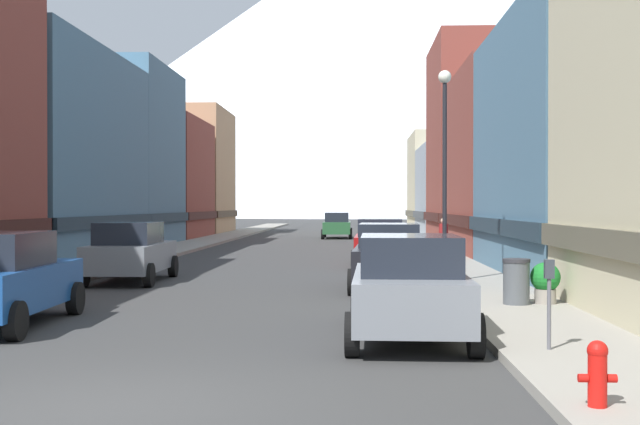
% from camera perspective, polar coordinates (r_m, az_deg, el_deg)
% --- Properties ---
extents(ground_plane, '(400.00, 400.00, 0.00)m').
position_cam_1_polar(ground_plane, '(9.63, -15.46, -13.21)').
color(ground_plane, '#373737').
extents(sidewalk_left, '(2.50, 100.00, 0.15)m').
position_cam_1_polar(sidewalk_left, '(44.89, -9.22, -2.31)').
color(sidewalk_left, gray).
rests_on(sidewalk_left, ground).
extents(sidewalk_right, '(2.50, 100.00, 0.15)m').
position_cam_1_polar(sidewalk_right, '(44.08, 6.91, -2.36)').
color(sidewalk_right, gray).
rests_on(sidewalk_right, ground).
extents(storefront_left_2, '(9.69, 12.81, 8.90)m').
position_cam_1_polar(storefront_left_2, '(36.93, -21.62, 3.60)').
color(storefront_left_2, slate).
rests_on(storefront_left_2, ground).
extents(storefront_left_3, '(6.58, 8.78, 9.99)m').
position_cam_1_polar(storefront_left_3, '(46.56, -14.39, 3.63)').
color(storefront_left_3, slate).
rests_on(storefront_left_3, ground).
extents(storefront_left_4, '(8.38, 9.88, 8.09)m').
position_cam_1_polar(storefront_left_4, '(56.04, -12.39, 2.16)').
color(storefront_left_4, brown).
rests_on(storefront_left_4, ground).
extents(storefront_left_5, '(6.80, 9.70, 9.96)m').
position_cam_1_polar(storefront_left_5, '(65.94, -9.41, 2.71)').
color(storefront_left_5, tan).
rests_on(storefront_left_5, ground).
extents(storefront_right_2, '(8.51, 11.25, 8.39)m').
position_cam_1_polar(storefront_right_2, '(38.73, 15.56, 3.10)').
color(storefront_right_2, brown).
rests_on(storefront_right_2, ground).
extents(storefront_right_3, '(9.12, 9.32, 12.00)m').
position_cam_1_polar(storefront_right_3, '(49.45, 13.09, 4.60)').
color(storefront_right_3, brown).
rests_on(storefront_right_3, ground).
extents(storefront_right_4, '(8.05, 9.35, 6.50)m').
position_cam_1_polar(storefront_right_4, '(58.97, 10.82, 1.33)').
color(storefront_right_4, '#99A5B2').
rests_on(storefront_right_4, ground).
extents(storefront_right_5, '(10.00, 9.80, 8.22)m').
position_cam_1_polar(storefront_right_5, '(68.64, 10.47, 1.91)').
color(storefront_right_5, beige).
rests_on(storefront_right_5, ground).
extents(car_left_1, '(2.15, 4.44, 1.78)m').
position_cam_1_polar(car_left_1, '(24.64, -13.24, -2.71)').
color(car_left_1, slate).
rests_on(car_left_1, ground).
extents(car_right_0, '(2.15, 4.44, 1.78)m').
position_cam_1_polar(car_right_0, '(13.77, 6.32, -5.25)').
color(car_right_0, slate).
rests_on(car_right_0, ground).
extents(car_right_1, '(2.24, 4.48, 1.78)m').
position_cam_1_polar(car_right_1, '(22.08, 4.90, -3.07)').
color(car_right_1, black).
rests_on(car_right_1, ground).
extents(car_right_2, '(2.16, 4.45, 1.78)m').
position_cam_1_polar(car_right_2, '(30.35, 4.25, -2.10)').
color(car_right_2, '#9E1111').
rests_on(car_right_2, ground).
extents(car_driving_0, '(2.06, 4.40, 1.78)m').
position_cam_1_polar(car_driving_0, '(55.58, 1.21, -0.91)').
color(car_driving_0, '#265933').
rests_on(car_driving_0, ground).
extents(fire_hydrant_near, '(0.40, 0.22, 0.70)m').
position_cam_1_polar(fire_hydrant_near, '(9.16, 19.01, -10.57)').
color(fire_hydrant_near, red).
rests_on(fire_hydrant_near, sidewalk_right).
extents(parking_meter_near, '(0.14, 0.10, 1.33)m').
position_cam_1_polar(parking_meter_near, '(12.42, 15.88, -5.36)').
color(parking_meter_near, '#595960').
rests_on(parking_meter_near, sidewalk_right).
extents(trash_bin_right, '(0.59, 0.59, 0.98)m').
position_cam_1_polar(trash_bin_right, '(17.91, 13.70, -4.75)').
color(trash_bin_right, '#4C5156').
rests_on(trash_bin_right, sidewalk_right).
extents(potted_plant_0, '(0.48, 0.48, 0.88)m').
position_cam_1_polar(potted_plant_0, '(26.17, -19.71, -3.21)').
color(potted_plant_0, '#4C4C51').
rests_on(potted_plant_0, sidewalk_left).
extents(potted_plant_1, '(0.64, 0.64, 0.90)m').
position_cam_1_polar(potted_plant_1, '(18.18, 15.63, -4.68)').
color(potted_plant_1, gray).
rests_on(potted_plant_1, sidewalk_right).
extents(pedestrian_0, '(0.36, 0.36, 1.65)m').
position_cam_1_polar(pedestrian_0, '(31.19, 8.72, -2.01)').
color(pedestrian_0, maroon).
rests_on(pedestrian_0, sidewalk_right).
extents(streetlamp_right, '(0.36, 0.36, 5.86)m').
position_cam_1_polar(streetlamp_right, '(22.61, 8.80, 4.83)').
color(streetlamp_right, black).
rests_on(streetlamp_right, sidewalk_right).
extents(mountain_backdrop, '(277.27, 277.27, 104.99)m').
position_cam_1_polar(mountain_backdrop, '(274.17, 6.50, 11.07)').
color(mountain_backdrop, silver).
rests_on(mountain_backdrop, ground).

